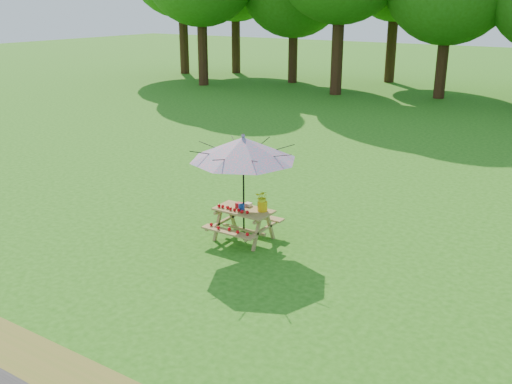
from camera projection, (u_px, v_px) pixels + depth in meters
The scene contains 6 objects.
ground at pixel (412, 370), 7.68m from camera, with size 120.00×120.00×0.00m, color #216012.
picnic_table at pixel (244, 225), 11.78m from camera, with size 1.20×1.32×0.67m.
patio_umbrella at pixel (243, 149), 11.26m from camera, with size 2.27×2.27×2.25m.
produce_bins at pixel (242, 206), 11.71m from camera, with size 0.27×0.41×0.13m.
tomatoes_row at pixel (233, 209), 11.60m from camera, with size 0.77×0.13×0.07m, color red, non-canonical shape.
flower_bucket at pixel (262, 200), 11.51m from camera, with size 0.33×0.30×0.45m.
Camera 1 is at (1.77, -6.61, 4.73)m, focal length 40.00 mm.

